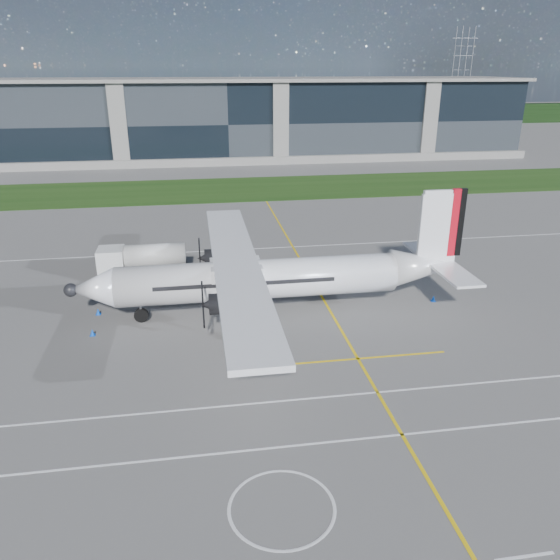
% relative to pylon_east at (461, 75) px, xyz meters
% --- Properties ---
extents(ground, '(400.00, 400.00, 0.00)m').
position_rel_pylon_east_xyz_m(ground, '(-85.00, -110.00, -15.00)').
color(ground, '#5D5B58').
rests_on(ground, ground).
extents(grass_strip, '(400.00, 18.00, 0.04)m').
position_rel_pylon_east_xyz_m(grass_strip, '(-85.00, -102.00, -14.98)').
color(grass_strip, '#1A3B10').
rests_on(grass_strip, ground).
extents(terminal_building, '(120.00, 20.00, 15.00)m').
position_rel_pylon_east_xyz_m(terminal_building, '(-85.00, -70.00, -7.50)').
color(terminal_building, black).
rests_on(terminal_building, ground).
extents(tree_line, '(400.00, 6.00, 6.00)m').
position_rel_pylon_east_xyz_m(tree_line, '(-85.00, -10.00, -12.00)').
color(tree_line, black).
rests_on(tree_line, ground).
extents(pylon_east, '(9.00, 4.60, 30.00)m').
position_rel_pylon_east_xyz_m(pylon_east, '(0.00, 0.00, 0.00)').
color(pylon_east, gray).
rests_on(pylon_east, ground).
extents(yellow_taxiway_centerline, '(0.20, 70.00, 0.01)m').
position_rel_pylon_east_xyz_m(yellow_taxiway_centerline, '(-82.00, -140.00, -14.99)').
color(yellow_taxiway_centerline, yellow).
rests_on(yellow_taxiway_centerline, ground).
extents(white_lane_line, '(90.00, 0.15, 0.01)m').
position_rel_pylon_east_xyz_m(white_lane_line, '(-85.00, -164.00, -14.99)').
color(white_lane_line, white).
rests_on(white_lane_line, ground).
extents(turboprop_aircraft, '(29.86, 30.97, 9.29)m').
position_rel_pylon_east_xyz_m(turboprop_aircraft, '(-86.48, -148.07, -10.35)').
color(turboprop_aircraft, white).
rests_on(turboprop_aircraft, ground).
extents(fuel_tanker_truck, '(8.18, 2.66, 3.07)m').
position_rel_pylon_east_xyz_m(fuel_tanker_truck, '(-97.51, -138.60, -13.47)').
color(fuel_tanker_truck, silver).
rests_on(fuel_tanker_truck, ground).
extents(baggage_tug, '(2.87, 1.72, 1.72)m').
position_rel_pylon_east_xyz_m(baggage_tug, '(-93.86, -141.91, -14.14)').
color(baggage_tug, white).
rests_on(baggage_tug, ground).
extents(ground_crew_person, '(0.85, 0.91, 1.82)m').
position_rel_pylon_east_xyz_m(ground_crew_person, '(-95.23, -144.33, -14.09)').
color(ground_crew_person, '#F25907').
rests_on(ground_crew_person, ground).
extents(safety_cone_nose_port, '(0.36, 0.36, 0.50)m').
position_rel_pylon_east_xyz_m(safety_cone_nose_port, '(-99.73, -149.82, -14.75)').
color(safety_cone_nose_port, blue).
rests_on(safety_cone_nose_port, ground).
extents(safety_cone_tail, '(0.36, 0.36, 0.50)m').
position_rel_pylon_east_xyz_m(safety_cone_tail, '(-73.23, -147.89, -14.75)').
color(safety_cone_tail, blue).
rests_on(safety_cone_tail, ground).
extents(safety_cone_stbdwing, '(0.36, 0.36, 0.50)m').
position_rel_pylon_east_xyz_m(safety_cone_stbdwing, '(-89.19, -133.27, -14.75)').
color(safety_cone_stbdwing, blue).
rests_on(safety_cone_stbdwing, ground).
extents(safety_cone_nose_stbd, '(0.36, 0.36, 0.50)m').
position_rel_pylon_east_xyz_m(safety_cone_nose_stbd, '(-99.86, -146.22, -14.75)').
color(safety_cone_nose_stbd, blue).
rests_on(safety_cone_nose_stbd, ground).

